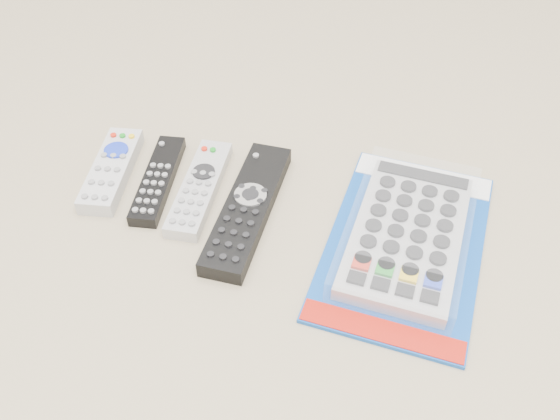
% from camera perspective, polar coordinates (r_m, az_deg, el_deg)
% --- Properties ---
extents(remote_small_grey, '(0.06, 0.17, 0.03)m').
position_cam_1_polar(remote_small_grey, '(0.92, -15.16, 3.57)').
color(remote_small_grey, '#ADADAF').
rests_on(remote_small_grey, ground).
extents(remote_slim_black, '(0.05, 0.18, 0.02)m').
position_cam_1_polar(remote_slim_black, '(0.90, -11.10, 2.73)').
color(remote_slim_black, black).
rests_on(remote_slim_black, ground).
extents(remote_silver_dvd, '(0.05, 0.19, 0.02)m').
position_cam_1_polar(remote_silver_dvd, '(0.87, -7.37, 2.01)').
color(remote_silver_dvd, '#B5B5BA').
rests_on(remote_silver_dvd, ground).
extents(remote_large_black, '(0.08, 0.24, 0.03)m').
position_cam_1_polar(remote_large_black, '(0.84, -2.98, 0.17)').
color(remote_large_black, black).
rests_on(remote_large_black, ground).
extents(jumbo_remote_packaged, '(0.23, 0.34, 0.04)m').
position_cam_1_polar(jumbo_remote_packaged, '(0.81, 11.57, -2.14)').
color(jumbo_remote_packaged, '#0E45A0').
rests_on(jumbo_remote_packaged, ground).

